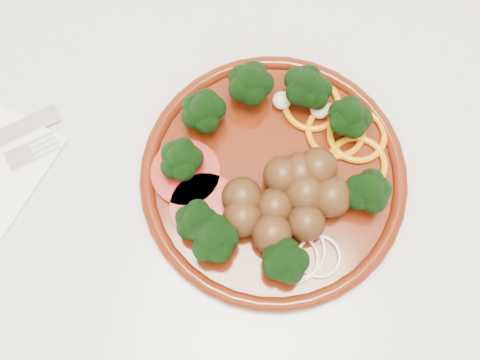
# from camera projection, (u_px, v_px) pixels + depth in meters

# --- Properties ---
(counter) EXTENTS (2.40, 0.60, 0.90)m
(counter) POSITION_uv_depth(u_px,v_px,m) (344.00, 277.00, 0.99)
(counter) COLOR silver
(counter) RESTS_ON ground
(plate) EXTENTS (0.25, 0.25, 0.05)m
(plate) POSITION_uv_depth(u_px,v_px,m) (274.00, 174.00, 0.55)
(plate) COLOR #4A1507
(plate) RESTS_ON counter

